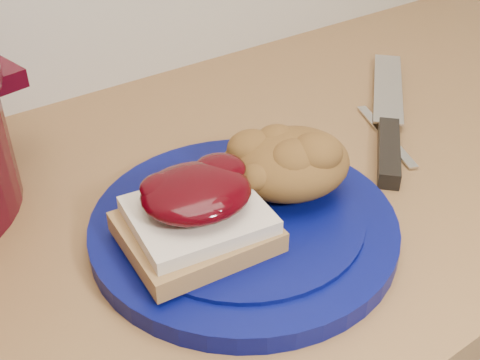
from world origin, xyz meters
TOP-DOWN VIEW (x-y plane):
  - plate at (-0.04, 1.42)m, footprint 0.35×0.35m
  - sandwich at (-0.09, 1.42)m, footprint 0.14×0.12m
  - stuffing_mound at (0.03, 1.43)m, footprint 0.14×0.13m
  - chef_knife at (0.22, 1.46)m, footprint 0.28×0.26m
  - butter_knife at (0.22, 1.47)m, footprint 0.07×0.15m

SIDE VIEW (x-z plane):
  - butter_knife at x=0.22m, z-range 0.90..0.90m
  - plate at x=-0.04m, z-range 0.90..0.92m
  - chef_knife at x=0.22m, z-range 0.90..0.92m
  - sandwich at x=-0.09m, z-range 0.92..0.98m
  - stuffing_mound at x=0.03m, z-range 0.92..0.99m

